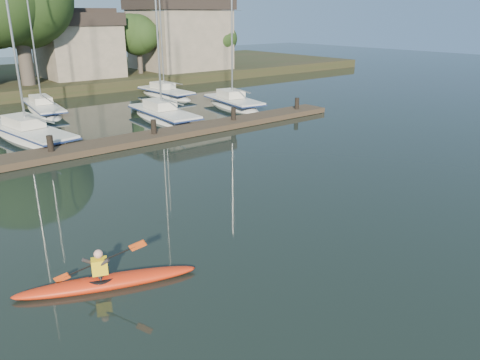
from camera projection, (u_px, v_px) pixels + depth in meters
ground at (281, 235)px, 15.79m from camera, size 160.00×160.00×0.00m
kayak at (106, 280)px, 12.80m from camera, size 4.83×2.37×1.58m
dock at (107, 145)px, 25.97m from camera, size 34.00×2.00×1.80m
sailboat_2 at (31, 142)px, 28.06m from camera, size 3.76×9.91×16.02m
sailboat_3 at (164, 122)px, 33.23m from camera, size 2.69×8.72×13.89m
sailboat_4 at (234, 109)px, 37.76m from camera, size 3.33×7.78×12.81m
sailboat_6 at (44, 113)px, 36.01m from camera, size 2.80×9.22×14.43m
sailboat_7 at (166, 98)px, 42.64m from camera, size 2.41×7.99×12.76m
shore at (5, 56)px, 45.15m from camera, size 90.00×25.25×12.75m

